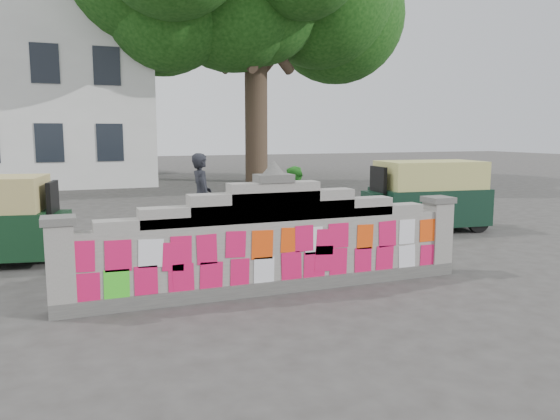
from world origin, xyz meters
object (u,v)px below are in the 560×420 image
Objects in this scene: cyclist_rider at (202,208)px; pedestrian at (294,204)px; rickshaw_right at (426,195)px; cyclist_bike at (202,225)px.

cyclist_rider is 1.04× the size of pedestrian.
pedestrian is 0.53× the size of rickshaw_right.
cyclist_bike is 0.36m from cyclist_rider.
cyclist_bike is 0.62× the size of rickshaw_right.
cyclist_bike is at bearing -91.37° from cyclist_rider.
rickshaw_right is (5.71, 0.17, 0.02)m from cyclist_rider.
cyclist_bike is 2.14m from pedestrian.
pedestrian is at bearing 7.96° from rickshaw_right.
cyclist_rider is 5.71m from rickshaw_right.
cyclist_rider is at bearing -91.81° from pedestrian.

